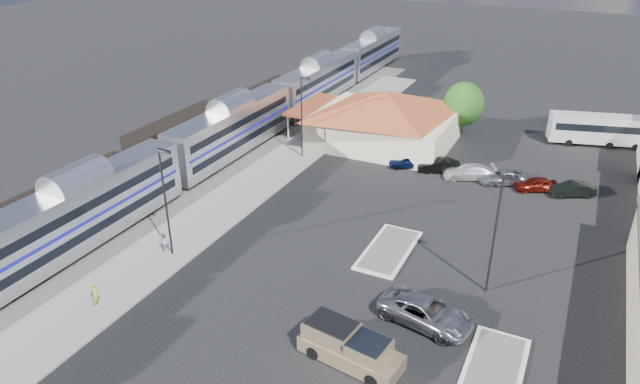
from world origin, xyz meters
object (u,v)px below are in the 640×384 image
at_px(coach_bus, 600,128).
at_px(suv, 426,312).
at_px(station_depot, 384,117).
at_px(pickup_truck, 351,348).

bearing_deg(coach_bus, suv, 152.78).
relative_size(station_depot, pickup_truck, 2.81).
height_order(station_depot, coach_bus, station_depot).
distance_m(station_depot, suv, 32.45).
bearing_deg(pickup_truck, coach_bus, -6.33).
distance_m(station_depot, pickup_truck, 36.38).
bearing_deg(pickup_truck, station_depot, 25.39).
relative_size(pickup_truck, coach_bus, 0.59).
height_order(pickup_truck, coach_bus, coach_bus).
xyz_separation_m(station_depot, coach_bus, (22.38, 10.19, -1.11)).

